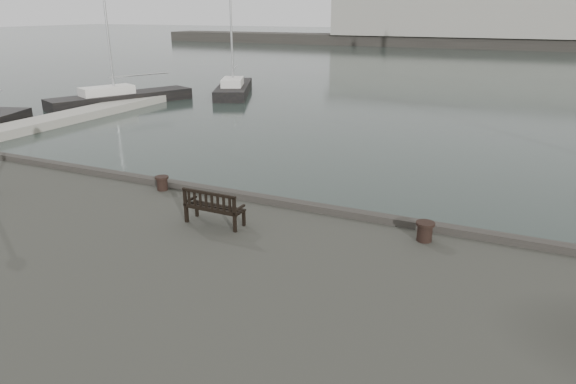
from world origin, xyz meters
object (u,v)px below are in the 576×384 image
object	(u,v)px
bench	(214,214)
yacht_b	(122,101)
yacht_d	(234,91)
bollard_left	(162,183)
bollard_right	(425,232)

from	to	relation	value
bench	yacht_b	bearing A→B (deg)	137.61
yacht_b	yacht_d	distance (m)	9.18
bench	yacht_d	distance (m)	31.30
bench	bollard_left	xyz separation A→B (m)	(-2.78, 1.53, -0.07)
bollard_right	bollard_left	bearing A→B (deg)	177.47
bollard_right	yacht_d	distance (m)	33.04
bollard_right	yacht_d	size ratio (longest dim) A/B	0.04
bollard_left	yacht_d	world-z (taller)	yacht_d
bench	yacht_b	distance (m)	28.33
bench	bollard_left	size ratio (longest dim) A/B	3.67
bollard_right	yacht_b	world-z (taller)	yacht_b
bollard_left	yacht_b	size ratio (longest dim) A/B	0.03
bollard_left	yacht_b	world-z (taller)	yacht_b
bench	yacht_b	world-z (taller)	yacht_b
bollard_left	yacht_d	distance (m)	28.64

